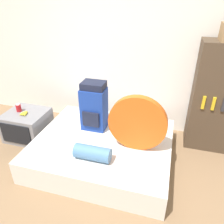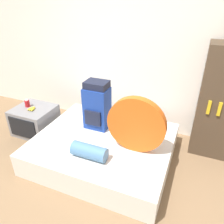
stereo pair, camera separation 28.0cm
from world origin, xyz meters
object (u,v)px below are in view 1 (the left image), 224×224
object	(u,v)px
backpack	(94,107)
sleeping_roll	(92,153)
canister	(19,108)
bookshelf	(221,99)
television	(28,125)
tent_bag	(137,123)

from	to	relation	value
backpack	sleeping_roll	distance (m)	0.77
backpack	canister	world-z (taller)	backpack
bookshelf	television	bearing A→B (deg)	-167.95
tent_bag	canister	distance (m)	1.99
tent_bag	sleeping_roll	size ratio (longest dim) A/B	1.65
tent_bag	sleeping_roll	xyz separation A→B (m)	(-0.47, -0.38, -0.28)
tent_bag	sleeping_roll	world-z (taller)	tent_bag
backpack	bookshelf	bearing A→B (deg)	16.92
backpack	bookshelf	xyz separation A→B (m)	(1.75, 0.53, 0.11)
backpack	sleeping_roll	world-z (taller)	backpack
sleeping_roll	television	bearing A→B (deg)	156.29
tent_bag	bookshelf	size ratio (longest dim) A/B	0.46
backpack	television	distance (m)	1.24
canister	backpack	bearing A→B (deg)	2.91
sleeping_roll	television	distance (m)	1.51
television	bookshelf	distance (m)	3.02
television	canister	distance (m)	0.31
tent_bag	sleeping_roll	distance (m)	0.66
canister	bookshelf	size ratio (longest dim) A/B	0.08
canister	tent_bag	bearing A→B (deg)	-7.26
canister	bookshelf	xyz separation A→B (m)	(3.02, 0.60, 0.28)
television	bookshelf	xyz separation A→B (m)	(2.90, 0.62, 0.57)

